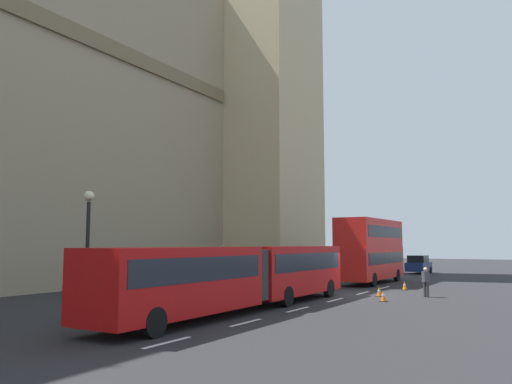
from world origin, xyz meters
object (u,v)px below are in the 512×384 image
(traffic_cone_west, at_px, (383,296))
(traffic_cone_middle, at_px, (379,292))
(sedan_lead, at_px, (419,264))
(pedestrian_near_cones, at_px, (426,281))
(traffic_cone_east, at_px, (405,286))
(articulated_bus, at_px, (243,272))
(double_decker_bus, at_px, (371,248))
(street_lamp, at_px, (88,243))

(traffic_cone_west, xyz_separation_m, traffic_cone_middle, (2.38, 0.95, 0.00))
(sedan_lead, bearing_deg, pedestrian_near_cones, -166.23)
(traffic_cone_west, height_order, traffic_cone_east, same)
(pedestrian_near_cones, bearing_deg, traffic_cone_east, 29.54)
(articulated_bus, xyz_separation_m, double_decker_bus, (18.69, 0.00, 0.96))
(pedestrian_near_cones, bearing_deg, traffic_cone_west, 157.10)
(articulated_bus, relative_size, pedestrian_near_cones, 10.62)
(pedestrian_near_cones, bearing_deg, articulated_bus, 150.05)
(articulated_bus, height_order, sedan_lead, articulated_bus)
(traffic_cone_east, bearing_deg, traffic_cone_west, -174.04)
(traffic_cone_middle, relative_size, pedestrian_near_cones, 0.34)
(double_decker_bus, height_order, pedestrian_near_cones, double_decker_bus)
(articulated_bus, height_order, traffic_cone_east, articulated_bus)
(traffic_cone_west, bearing_deg, pedestrian_near_cones, -22.90)
(traffic_cone_middle, bearing_deg, traffic_cone_east, -2.02)
(articulated_bus, relative_size, traffic_cone_east, 30.93)
(traffic_cone_west, xyz_separation_m, street_lamp, (-11.99, 8.96, 2.77))
(double_decker_bus, bearing_deg, street_lamp, 169.31)
(articulated_bus, distance_m, pedestrian_near_cones, 11.88)
(double_decker_bus, xyz_separation_m, pedestrian_near_cones, (-8.43, -5.92, -1.80))
(street_lamp, distance_m, pedestrian_near_cones, 18.75)
(articulated_bus, height_order, pedestrian_near_cones, articulated_bus)
(sedan_lead, height_order, traffic_cone_west, sedan_lead)
(street_lamp, bearing_deg, sedan_lead, -6.76)
(double_decker_bus, distance_m, traffic_cone_east, 6.30)
(double_decker_bus, bearing_deg, pedestrian_near_cones, -144.92)
(street_lamp, bearing_deg, articulated_bus, -41.06)
(traffic_cone_west, relative_size, traffic_cone_east, 1.00)
(sedan_lead, relative_size, traffic_cone_east, 7.59)
(articulated_bus, bearing_deg, sedan_lead, -0.21)
(articulated_bus, bearing_deg, street_lamp, 138.94)
(traffic_cone_middle, distance_m, traffic_cone_east, 5.01)
(traffic_cone_middle, bearing_deg, sedan_lead, 7.80)
(sedan_lead, xyz_separation_m, traffic_cone_east, (-19.70, -3.56, -0.63))
(double_decker_bus, height_order, sedan_lead, double_decker_bus)
(double_decker_bus, xyz_separation_m, traffic_cone_east, (-4.49, -3.69, -2.43))
(articulated_bus, bearing_deg, traffic_cone_east, -14.55)
(traffic_cone_west, xyz_separation_m, pedestrian_near_cones, (3.45, -1.46, 0.63))
(traffic_cone_middle, distance_m, pedestrian_near_cones, 2.71)
(street_lamp, relative_size, pedestrian_near_cones, 3.12)
(pedestrian_near_cones, bearing_deg, traffic_cone_middle, 114.10)
(traffic_cone_east, xyz_separation_m, street_lamp, (-19.38, 8.19, 2.77))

